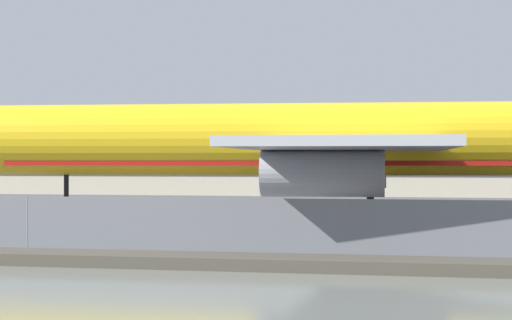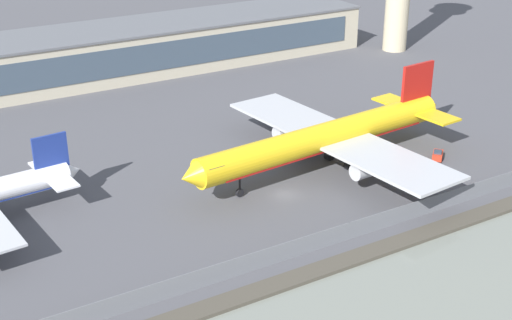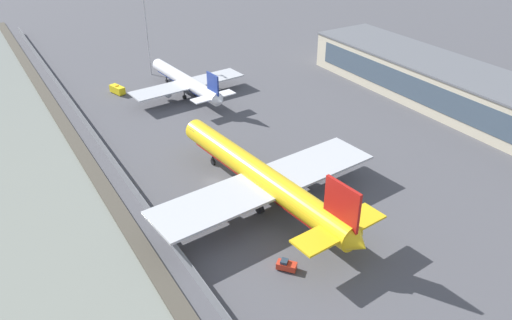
{
  "view_description": "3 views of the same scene",
  "coord_description": "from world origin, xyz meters",
  "px_view_note": "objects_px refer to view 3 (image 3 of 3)",
  "views": [
    {
      "loc": [
        21.13,
        -59.66,
        4.29
      ],
      "look_at": [
        6.71,
        3.27,
        4.42
      ],
      "focal_mm": 70.0,
      "sensor_mm": 36.0,
      "label": 1
    },
    {
      "loc": [
        -54.34,
        -82.12,
        49.63
      ],
      "look_at": [
        -0.53,
        7.79,
        2.97
      ],
      "focal_mm": 50.0,
      "sensor_mm": 36.0,
      "label": 2
    },
    {
      "loc": [
        79.45,
        -38.26,
        55.53
      ],
      "look_at": [
        3.49,
        7.96,
        4.48
      ],
      "focal_mm": 35.0,
      "sensor_mm": 36.0,
      "label": 3
    }
  ],
  "objects_px": {
    "cargo_jet_yellow": "(262,177)",
    "apron_light_mast_apron_west": "(147,32)",
    "baggage_tug": "(286,265)",
    "passenger_jet_white": "(186,82)",
    "ops_van": "(118,90)"
  },
  "relations": [
    {
      "from": "cargo_jet_yellow",
      "to": "apron_light_mast_apron_west",
      "type": "relative_size",
      "value": 2.23
    },
    {
      "from": "cargo_jet_yellow",
      "to": "ops_van",
      "type": "relative_size",
      "value": 9.76
    },
    {
      "from": "passenger_jet_white",
      "to": "ops_van",
      "type": "relative_size",
      "value": 7.03
    },
    {
      "from": "passenger_jet_white",
      "to": "ops_van",
      "type": "bearing_deg",
      "value": -124.89
    },
    {
      "from": "baggage_tug",
      "to": "apron_light_mast_apron_west",
      "type": "xyz_separation_m",
      "value": [
        -97.18,
        14.32,
        12.7
      ]
    },
    {
      "from": "passenger_jet_white",
      "to": "baggage_tug",
      "type": "distance_m",
      "value": 77.32
    },
    {
      "from": "passenger_jet_white",
      "to": "apron_light_mast_apron_west",
      "type": "relative_size",
      "value": 1.61
    },
    {
      "from": "cargo_jet_yellow",
      "to": "baggage_tug",
      "type": "height_order",
      "value": "cargo_jet_yellow"
    },
    {
      "from": "cargo_jet_yellow",
      "to": "ops_van",
      "type": "height_order",
      "value": "cargo_jet_yellow"
    },
    {
      "from": "passenger_jet_white",
      "to": "baggage_tug",
      "type": "bearing_deg",
      "value": -12.58
    },
    {
      "from": "cargo_jet_yellow",
      "to": "passenger_jet_white",
      "type": "bearing_deg",
      "value": 170.06
    },
    {
      "from": "passenger_jet_white",
      "to": "apron_light_mast_apron_west",
      "type": "height_order",
      "value": "apron_light_mast_apron_west"
    },
    {
      "from": "cargo_jet_yellow",
      "to": "baggage_tug",
      "type": "bearing_deg",
      "value": -20.47
    },
    {
      "from": "passenger_jet_white",
      "to": "baggage_tug",
      "type": "xyz_separation_m",
      "value": [
        75.39,
        -16.83,
        -3.36
      ]
    },
    {
      "from": "cargo_jet_yellow",
      "to": "baggage_tug",
      "type": "distance_m",
      "value": 20.09
    }
  ]
}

